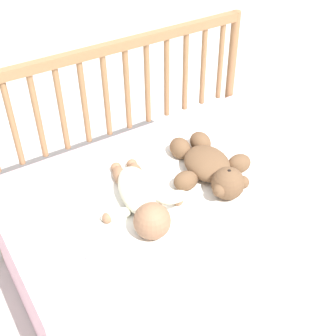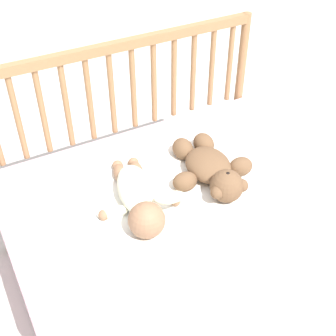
# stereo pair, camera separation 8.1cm
# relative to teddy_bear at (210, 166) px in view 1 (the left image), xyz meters

# --- Properties ---
(ground_plane) EXTENTS (12.00, 12.00, 0.00)m
(ground_plane) POSITION_rel_teddy_bear_xyz_m (-0.14, 0.06, -0.47)
(ground_plane) COLOR silver
(crib_mattress) EXTENTS (1.12, 0.66, 0.43)m
(crib_mattress) POSITION_rel_teddy_bear_xyz_m (-0.14, 0.06, -0.26)
(crib_mattress) COLOR #EDB7C6
(crib_mattress) RESTS_ON ground_plane
(crib_rail) EXTENTS (1.12, 0.04, 0.80)m
(crib_rail) POSITION_rel_teddy_bear_xyz_m (-0.14, 0.42, 0.09)
(crib_rail) COLOR #997047
(crib_rail) RESTS_ON ground_plane
(blanket) EXTENTS (0.75, 0.49, 0.01)m
(blanket) POSITION_rel_teddy_bear_xyz_m (-0.15, 0.02, -0.04)
(blanket) COLOR white
(blanket) RESTS_ON crib_mattress
(teddy_bear) EXTENTS (0.30, 0.37, 0.11)m
(teddy_bear) POSITION_rel_teddy_bear_xyz_m (0.00, 0.00, 0.00)
(teddy_bear) COLOR brown
(teddy_bear) RESTS_ON crib_mattress
(baby) EXTENTS (0.27, 0.40, 0.11)m
(baby) POSITION_rel_teddy_bear_xyz_m (-0.28, -0.02, 0.00)
(baby) COLOR #EAEACC
(baby) RESTS_ON crib_mattress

